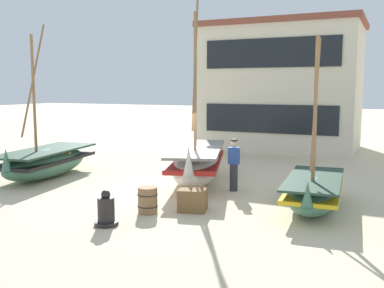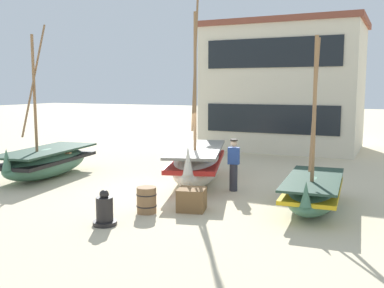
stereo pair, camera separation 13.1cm
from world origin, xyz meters
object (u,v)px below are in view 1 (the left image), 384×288
(capstan_winch, at_px, (106,211))
(wooden_barrel, at_px, (148,200))
(fishing_boat_near_left, at_px, (314,191))
(fishing_boat_centre_large, at_px, (46,162))
(cargo_crate, at_px, (193,199))
(fishing_boat_far_right, at_px, (197,163))
(harbor_building_main, at_px, (282,86))
(fisherman_by_hull, at_px, (234,165))

(capstan_winch, distance_m, wooden_barrel, 1.39)
(fishing_boat_near_left, bearing_deg, fishing_boat_centre_large, 178.60)
(cargo_crate, bearing_deg, fishing_boat_far_right, 112.27)
(fishing_boat_near_left, bearing_deg, wooden_barrel, -150.26)
(fishing_boat_centre_large, bearing_deg, fishing_boat_far_right, 14.29)
(harbor_building_main, bearing_deg, wooden_barrel, -90.69)
(fishing_boat_centre_large, xyz_separation_m, capstan_winch, (5.46, -3.83, -0.24))
(fishing_boat_centre_large, distance_m, cargo_crate, 7.05)
(fishing_boat_centre_large, height_order, harbor_building_main, harbor_building_main)
(capstan_winch, bearing_deg, fisherman_by_hull, 71.22)
(fishing_boat_near_left, xyz_separation_m, fishing_boat_centre_large, (-9.78, 0.24, 0.09))
(fishing_boat_far_right, relative_size, fisherman_by_hull, 3.75)
(wooden_barrel, bearing_deg, cargo_crate, 36.47)
(fishing_boat_far_right, distance_m, fisherman_by_hull, 1.63)
(fishing_boat_near_left, height_order, cargo_crate, fishing_boat_near_left)
(fishing_boat_far_right, xyz_separation_m, wooden_barrel, (0.31, -3.90, -0.35))
(fishing_boat_far_right, xyz_separation_m, capstan_winch, (-0.06, -5.24, -0.36))
(fishing_boat_far_right, height_order, fisherman_by_hull, fishing_boat_far_right)
(fisherman_by_hull, bearing_deg, fishing_boat_centre_large, -172.90)
(cargo_crate, bearing_deg, fishing_boat_near_left, 27.26)
(fishing_boat_centre_large, height_order, capstan_winch, fishing_boat_centre_large)
(fishing_boat_near_left, bearing_deg, fishing_boat_far_right, 158.87)
(fishing_boat_centre_large, distance_m, fishing_boat_far_right, 5.70)
(cargo_crate, distance_m, harbor_building_main, 13.72)
(wooden_barrel, height_order, cargo_crate, wooden_barrel)
(harbor_building_main, bearing_deg, fisherman_by_hull, -84.36)
(cargo_crate, height_order, harbor_building_main, harbor_building_main)
(fishing_boat_centre_large, xyz_separation_m, harbor_building_main, (6.00, 11.58, 2.79))
(fishing_boat_centre_large, relative_size, fishing_boat_far_right, 0.88)
(fisherman_by_hull, bearing_deg, fishing_boat_far_right, 161.11)
(wooden_barrel, xyz_separation_m, cargo_crate, (0.99, 0.73, -0.05))
(harbor_building_main, bearing_deg, capstan_winch, -92.02)
(wooden_barrel, distance_m, cargo_crate, 1.23)
(capstan_winch, bearing_deg, fishing_boat_centre_large, 144.91)
(fisherman_by_hull, distance_m, capstan_winch, 5.00)
(fishing_boat_near_left, distance_m, harbor_building_main, 12.74)
(fishing_boat_near_left, distance_m, capstan_winch, 5.62)
(harbor_building_main, bearing_deg, fishing_boat_near_left, -72.29)
(fisherman_by_hull, distance_m, cargo_crate, 2.71)
(fishing_boat_far_right, xyz_separation_m, cargo_crate, (1.30, -3.17, -0.40))
(capstan_winch, height_order, harbor_building_main, harbor_building_main)
(harbor_building_main, bearing_deg, cargo_crate, -86.49)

